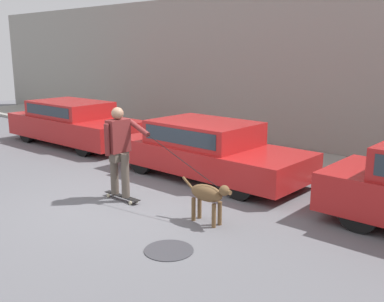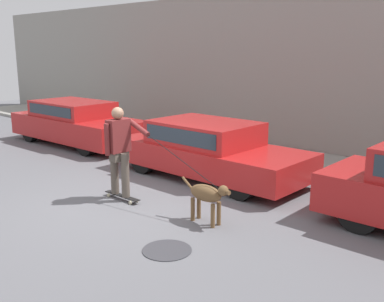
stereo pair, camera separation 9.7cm
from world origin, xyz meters
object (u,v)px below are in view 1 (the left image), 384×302
Objects in this scene: parked_car_0 at (74,123)px; parked_car_1 at (208,150)px; dog at (208,195)px; skateboarder at (119,148)px.

parked_car_1 is at bearing -1.96° from parked_car_0.
dog is at bearing -18.58° from parked_car_0.
skateboarder reaches higher than parked_car_0.
parked_car_0 is 4.49× the size of dog.
parked_car_0 is 7.33m from dog.
dog is 0.38× the size of skateboarder.
parked_car_0 is at bearing 163.91° from dog.
parked_car_1 is 1.63× the size of skateboarder.
skateboarder is (-1.99, -0.21, 0.53)m from dog.
parked_car_1 is 2.35m from skateboarder.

